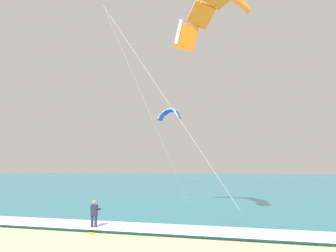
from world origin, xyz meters
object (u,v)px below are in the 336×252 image
object	(u,v)px
surfboard	(94,231)
kite_distant	(170,113)
kite_primary	(211,8)
kitesurfer	(94,214)

from	to	relation	value
surfboard	kite_distant	size ratio (longest dim) A/B	0.29
surfboard	kite_distant	distance (m)	43.89
surfboard	kite_primary	size ratio (longest dim) A/B	0.10
kite_distant	surfboard	bearing A→B (deg)	-79.61
kitesurfer	kite_distant	size ratio (longest dim) A/B	0.34
kite_distant	kitesurfer	bearing A→B (deg)	-79.61
surfboard	kitesurfer	world-z (taller)	kitesurfer
surfboard	kite_distant	xyz separation A→B (m)	(-7.58, 41.36, 12.57)
kite_primary	kite_distant	xyz separation A→B (m)	(-13.45, 36.89, -1.31)
kitesurfer	surfboard	bearing A→B (deg)	-79.93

